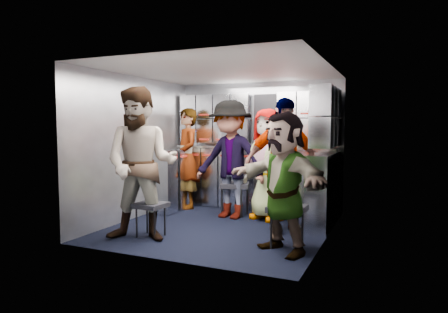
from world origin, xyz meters
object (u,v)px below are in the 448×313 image
at_px(jump_seat_center, 272,191).
at_px(attendant_arc_d, 283,165).
at_px(attendant_arc_e, 283,182).
at_px(jump_seat_near_right, 287,211).
at_px(jump_seat_mid_right, 286,200).
at_px(attendant_arc_a, 141,164).
at_px(attendant_arc_c, 269,164).
at_px(attendant_arc_b, 230,159).
at_px(attendant_standing, 187,158).
at_px(jump_seat_mid_left, 235,187).
at_px(jump_seat_near_left, 151,207).

xyz_separation_m(jump_seat_center, attendant_arc_d, (0.37, -0.75, 0.48)).
bearing_deg(attendant_arc_d, attendant_arc_e, -108.09).
distance_m(jump_seat_center, jump_seat_near_right, 1.55).
xyz_separation_m(jump_seat_center, jump_seat_mid_right, (0.37, -0.57, -0.01)).
xyz_separation_m(attendant_arc_a, attendant_arc_c, (1.05, 1.67, -0.11)).
height_order(jump_seat_near_right, attendant_arc_d, attendant_arc_d).
height_order(attendant_arc_a, attendant_arc_b, attendant_arc_a).
height_order(attendant_standing, attendant_arc_a, attendant_arc_a).
relative_size(jump_seat_mid_left, jump_seat_near_right, 1.10).
xyz_separation_m(jump_seat_near_left, attendant_arc_b, (0.51, 1.34, 0.50)).
height_order(jump_seat_mid_right, jump_seat_near_right, jump_seat_near_right).
relative_size(jump_seat_near_left, attendant_standing, 0.25).
xyz_separation_m(attendant_arc_d, attendant_arc_e, (0.24, -0.85, -0.10)).
bearing_deg(jump_seat_center, jump_seat_near_right, -66.84).
bearing_deg(jump_seat_mid_left, attendant_arc_d, -33.38).
bearing_deg(attendant_arc_a, jump_seat_near_left, 72.74).
distance_m(jump_seat_mid_right, attendant_standing, 2.01).
distance_m(jump_seat_near_left, attendant_arc_d, 1.76).
distance_m(attendant_arc_d, attendant_arc_e, 0.89).
xyz_separation_m(attendant_standing, attendant_arc_a, (0.44, -1.90, 0.09)).
bearing_deg(attendant_arc_d, attendant_arc_b, 121.25).
distance_m(jump_seat_near_left, attendant_arc_b, 1.52).
xyz_separation_m(jump_seat_mid_right, attendant_arc_a, (-1.42, -1.28, 0.54)).
relative_size(jump_seat_mid_left, attendant_arc_b, 0.30).
height_order(jump_seat_mid_right, attendant_arc_d, attendant_arc_d).
bearing_deg(jump_seat_center, attendant_arc_b, -149.04).
bearing_deg(jump_seat_near_right, jump_seat_near_left, -171.63).
xyz_separation_m(jump_seat_near_left, jump_seat_center, (1.05, 1.67, 0.01)).
distance_m(attendant_arc_a, attendant_arc_c, 1.97).
bearing_deg(jump_seat_mid_right, attendant_standing, 161.35).
xyz_separation_m(jump_seat_near_left, jump_seat_mid_left, (0.51, 1.52, 0.07)).
height_order(jump_seat_mid_left, attendant_standing, attendant_standing).
relative_size(jump_seat_near_right, attendant_arc_e, 0.31).
distance_m(jump_seat_mid_right, attendant_arc_c, 0.69).
height_order(attendant_arc_c, attendant_arc_d, attendant_arc_d).
bearing_deg(jump_seat_mid_left, jump_seat_near_right, -47.80).
height_order(jump_seat_near_left, attendant_arc_b, attendant_arc_b).
bearing_deg(attendant_arc_c, attendant_arc_b, -144.31).
relative_size(jump_seat_mid_right, jump_seat_near_right, 0.98).
bearing_deg(attendant_arc_d, jump_seat_mid_left, 112.65).
height_order(attendant_standing, attendant_arc_e, attendant_standing).
height_order(jump_seat_center, attendant_arc_e, attendant_arc_e).
bearing_deg(jump_seat_center, attendant_arc_a, -119.69).
height_order(jump_seat_mid_left, attendant_arc_a, attendant_arc_a).
bearing_deg(jump_seat_mid_right, jump_seat_near_left, -142.27).
bearing_deg(attendant_arc_a, jump_seat_center, 43.05).
relative_size(attendant_standing, attendant_arc_e, 1.08).
bearing_deg(attendant_arc_d, jump_seat_mid_right, 56.02).
distance_m(attendant_standing, attendant_arc_d, 2.03).
bearing_deg(attendant_arc_c, jump_seat_near_right, -43.37).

